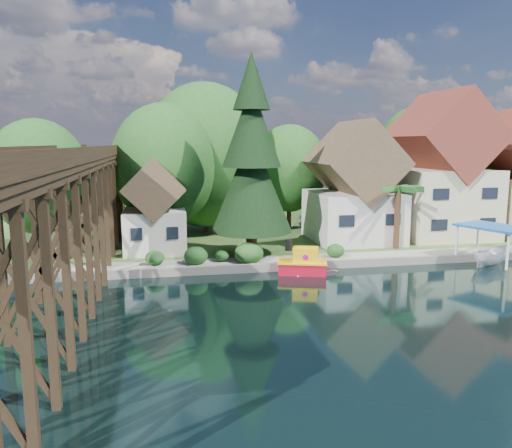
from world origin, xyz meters
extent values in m
plane|color=black|center=(0.00, 0.00, 0.00)|extent=(140.00, 140.00, 0.00)
cube|color=#2C4C1E|center=(0.00, 34.00, 0.25)|extent=(140.00, 52.00, 0.50)
cube|color=slate|center=(4.00, 8.00, 0.31)|extent=(60.00, 0.40, 0.62)
cube|color=gray|center=(6.00, 9.30, 0.53)|extent=(50.00, 2.60, 0.06)
cube|color=black|center=(-16.00, -6.40, 4.00)|extent=(4.00, 0.36, 8.00)
cube|color=black|center=(-16.00, -3.20, 4.00)|extent=(4.00, 0.36, 8.00)
cube|color=black|center=(-16.00, 0.00, 4.00)|extent=(4.00, 0.36, 8.00)
cube|color=black|center=(-16.00, 3.20, 4.00)|extent=(4.00, 0.36, 8.00)
cube|color=black|center=(-16.00, 6.40, 4.00)|extent=(4.00, 0.36, 8.00)
cube|color=black|center=(-16.00, 9.60, 4.00)|extent=(4.00, 0.36, 8.00)
cube|color=black|center=(-16.00, 12.80, 4.00)|extent=(4.00, 0.36, 8.00)
cube|color=black|center=(-16.00, 16.00, 4.00)|extent=(4.00, 0.36, 8.00)
cube|color=black|center=(-16.00, 19.20, 4.00)|extent=(4.00, 0.36, 8.00)
cube|color=black|center=(-16.00, 22.40, 4.00)|extent=(4.00, 0.36, 8.00)
cube|color=black|center=(-16.00, 25.60, 4.00)|extent=(4.00, 0.36, 8.00)
cube|color=black|center=(-17.75, 6.00, 8.05)|extent=(0.35, 44.00, 0.35)
cube|color=black|center=(-14.25, 6.00, 8.05)|extent=(0.35, 44.00, 0.35)
cube|color=black|center=(-16.00, 6.00, 8.35)|extent=(4.00, 44.00, 0.30)
cube|color=black|center=(-18.00, 6.00, 8.90)|extent=(0.12, 44.00, 0.80)
cube|color=black|center=(-14.00, 6.00, 8.90)|extent=(0.12, 44.00, 0.80)
cube|color=beige|center=(7.00, 16.00, 2.75)|extent=(7.50, 8.00, 4.50)
cube|color=#4E3829|center=(7.00, 16.00, 7.70)|extent=(7.64, 8.64, 7.64)
cube|color=black|center=(4.90, 11.96, 2.98)|extent=(1.35, 0.08, 1.00)
cube|color=black|center=(9.10, 11.96, 2.98)|extent=(1.35, 0.08, 1.00)
cube|color=beige|center=(16.00, 16.50, 3.75)|extent=(8.50, 8.50, 6.50)
cube|color=maroon|center=(16.00, 16.50, 10.06)|extent=(8.65, 9.18, 8.65)
cube|color=black|center=(13.62, 12.21, 4.08)|extent=(1.53, 0.08, 1.00)
cube|color=black|center=(18.38, 12.21, 4.08)|extent=(1.53, 0.08, 1.00)
cube|color=beige|center=(-11.00, 14.50, 2.25)|extent=(5.00, 5.00, 3.50)
cube|color=#4E3829|center=(-11.00, 14.50, 5.80)|extent=(5.09, 5.40, 5.09)
cube|color=black|center=(-12.40, 11.96, 2.43)|extent=(0.90, 0.08, 1.00)
cube|color=black|center=(-9.60, 11.96, 2.43)|extent=(0.90, 0.08, 1.00)
cylinder|color=#382314|center=(-10.00, 19.00, 2.75)|extent=(0.50, 0.50, 4.50)
ellipsoid|color=#1C4E1B|center=(-10.00, 19.00, 7.50)|extent=(4.40, 4.40, 5.06)
cylinder|color=#382314|center=(-6.00, 23.00, 2.98)|extent=(0.50, 0.50, 4.95)
ellipsoid|color=#1C4E1B|center=(-6.00, 23.00, 8.20)|extent=(5.00, 5.00, 5.75)
cylinder|color=#382314|center=(3.00, 24.00, 2.52)|extent=(0.50, 0.50, 4.05)
ellipsoid|color=#1C4E1B|center=(3.00, 24.00, 6.80)|extent=(4.00, 4.00, 4.60)
cylinder|color=#382314|center=(18.00, 24.00, 2.75)|extent=(0.50, 0.50, 4.50)
ellipsoid|color=#1C4E1B|center=(18.00, 24.00, 7.50)|extent=(4.60, 4.60, 5.29)
cylinder|color=#382314|center=(26.00, 20.00, 2.30)|extent=(0.50, 0.50, 3.60)
ellipsoid|color=#1C4E1B|center=(26.00, 20.00, 6.10)|extent=(3.80, 3.80, 4.37)
cylinder|color=#382314|center=(-20.00, 15.00, 2.52)|extent=(0.50, 0.50, 4.05)
ellipsoid|color=#1C4E1B|center=(-20.00, 15.00, 6.80)|extent=(4.00, 4.00, 4.60)
ellipsoid|color=#194117|center=(-8.00, 9.20, 1.27)|extent=(1.98, 1.98, 1.53)
ellipsoid|color=#194117|center=(-6.00, 9.50, 1.09)|extent=(1.54, 1.54, 1.19)
ellipsoid|color=#194117|center=(-4.00, 9.00, 1.35)|extent=(2.20, 2.20, 1.70)
ellipsoid|color=#194117|center=(-11.00, 9.40, 1.18)|extent=(1.76, 1.76, 1.36)
ellipsoid|color=#194117|center=(0.50, 9.60, 1.09)|extent=(1.54, 1.54, 1.19)
ellipsoid|color=#194117|center=(3.00, 9.30, 1.18)|extent=(1.76, 1.76, 1.36)
cylinder|color=#382314|center=(-3.33, 11.54, 1.97)|extent=(0.88, 0.88, 2.93)
cone|color=black|center=(-3.33, 11.54, 6.37)|extent=(6.46, 6.46, 7.82)
cone|color=black|center=(-3.33, 11.54, 10.77)|extent=(4.69, 4.69, 6.36)
cone|color=black|center=(-3.33, 11.54, 14.19)|extent=(2.93, 2.93, 4.40)
cylinder|color=#382314|center=(9.30, 11.65, 2.97)|extent=(0.49, 0.49, 4.94)
ellipsoid|color=#1C4F1A|center=(9.30, 11.65, 5.67)|extent=(4.36, 4.36, 1.12)
cube|color=#B30B22|center=(-0.38, 6.94, 0.40)|extent=(3.81, 2.75, 0.91)
cube|color=yellow|center=(-0.38, 6.94, 0.89)|extent=(3.95, 2.89, 0.11)
cube|color=yellow|center=(-0.16, 6.88, 1.37)|extent=(2.15, 1.84, 1.14)
cylinder|color=black|center=(-1.36, 7.25, 2.11)|extent=(0.50, 0.50, 0.80)
cylinder|color=#9F0C77|center=(-0.37, 6.20, 1.37)|extent=(0.42, 0.21, 0.41)
cylinder|color=#9F0C77|center=(0.05, 7.55, 1.37)|extent=(0.42, 0.21, 0.41)
cylinder|color=#9F0C77|center=(0.71, 6.61, 1.37)|extent=(0.21, 0.42, 0.41)
imported|color=white|center=(0.54, 6.74, 0.35)|extent=(4.14, 3.68, 0.71)
imported|color=white|center=(14.76, 6.55, 0.76)|extent=(4.22, 2.83, 1.53)
cube|color=#1957A7|center=(14.76, 6.55, 3.06)|extent=(4.92, 5.79, 0.18)
cylinder|color=white|center=(15.25, 9.05, 1.68)|extent=(0.18, 0.18, 2.75)
cylinder|color=white|center=(14.26, 4.06, 1.68)|extent=(0.18, 0.18, 2.75)
cylinder|color=white|center=(12.69, 8.04, 1.68)|extent=(0.18, 0.18, 2.75)
camera|label=1|loc=(-10.35, -27.34, 9.51)|focal=35.00mm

